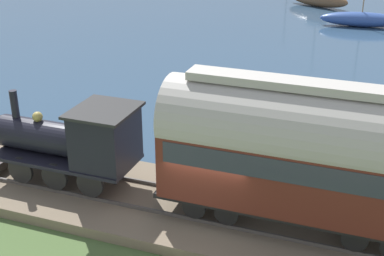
% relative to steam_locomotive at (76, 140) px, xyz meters
% --- Properties ---
extents(ground_plane, '(200.00, 200.00, 0.00)m').
position_rel_steam_locomotive_xyz_m(ground_plane, '(-0.36, -5.03, -2.08)').
color(ground_plane, '#476033').
extents(rail_embankment, '(4.63, 56.00, 0.48)m').
position_rel_steam_locomotive_xyz_m(rail_embankment, '(0.00, -5.03, -1.90)').
color(rail_embankment, '#756651').
rests_on(rail_embankment, ground).
extents(steam_locomotive, '(2.19, 5.59, 3.08)m').
position_rel_steam_locomotive_xyz_m(steam_locomotive, '(0.00, 0.00, 0.00)').
color(steam_locomotive, black).
rests_on(steam_locomotive, rail_embankment).
extents(passenger_coach, '(2.48, 8.36, 4.60)m').
position_rel_steam_locomotive_xyz_m(passenger_coach, '(0.00, -7.51, 0.90)').
color(passenger_coach, black).
rests_on(passenger_coach, rail_embankment).
extents(sailboat_blue, '(2.28, 6.56, 5.35)m').
position_rel_steam_locomotive_xyz_m(sailboat_blue, '(30.04, -7.41, -1.49)').
color(sailboat_blue, '#335199').
rests_on(sailboat_blue, harbor_water).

